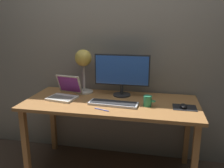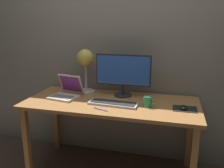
{
  "view_description": "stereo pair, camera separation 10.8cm",
  "coord_description": "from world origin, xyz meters",
  "px_view_note": "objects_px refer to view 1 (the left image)",
  "views": [
    {
      "loc": [
        0.43,
        -2.04,
        1.46
      ],
      "look_at": [
        0.02,
        -0.05,
        0.92
      ],
      "focal_mm": 37.92,
      "sensor_mm": 36.0,
      "label": 1
    },
    {
      "loc": [
        0.53,
        -2.02,
        1.46
      ],
      "look_at": [
        0.02,
        -0.05,
        0.92
      ],
      "focal_mm": 37.92,
      "sensor_mm": 36.0,
      "label": 2
    }
  ],
  "objects_px": {
    "keyboard_main": "(113,103)",
    "coffee_mug": "(148,101)",
    "laptop": "(65,91)",
    "mouse": "(183,106)",
    "desk_lamp": "(83,62)",
    "monitor": "(122,72)",
    "pen": "(102,110)"
  },
  "relations": [
    {
      "from": "laptop",
      "to": "desk_lamp",
      "type": "xyz_separation_m",
      "value": [
        0.13,
        0.19,
        0.26
      ]
    },
    {
      "from": "pen",
      "to": "monitor",
      "type": "bearing_deg",
      "value": 76.87
    },
    {
      "from": "coffee_mug",
      "to": "pen",
      "type": "bearing_deg",
      "value": -154.55
    },
    {
      "from": "mouse",
      "to": "coffee_mug",
      "type": "distance_m",
      "value": 0.3
    },
    {
      "from": "monitor",
      "to": "laptop",
      "type": "bearing_deg",
      "value": -163.32
    },
    {
      "from": "pen",
      "to": "mouse",
      "type": "bearing_deg",
      "value": 15.56
    },
    {
      "from": "laptop",
      "to": "coffee_mug",
      "type": "bearing_deg",
      "value": -6.59
    },
    {
      "from": "keyboard_main",
      "to": "laptop",
      "type": "distance_m",
      "value": 0.52
    },
    {
      "from": "keyboard_main",
      "to": "coffee_mug",
      "type": "height_order",
      "value": "coffee_mug"
    },
    {
      "from": "desk_lamp",
      "to": "monitor",
      "type": "bearing_deg",
      "value": -4.77
    },
    {
      "from": "mouse",
      "to": "coffee_mug",
      "type": "relative_size",
      "value": 0.9
    },
    {
      "from": "monitor",
      "to": "desk_lamp",
      "type": "height_order",
      "value": "desk_lamp"
    },
    {
      "from": "monitor",
      "to": "desk_lamp",
      "type": "distance_m",
      "value": 0.41
    },
    {
      "from": "desk_lamp",
      "to": "coffee_mug",
      "type": "bearing_deg",
      "value": -22.93
    },
    {
      "from": "monitor",
      "to": "desk_lamp",
      "type": "bearing_deg",
      "value": 175.23
    },
    {
      "from": "monitor",
      "to": "mouse",
      "type": "xyz_separation_m",
      "value": [
        0.57,
        -0.24,
        -0.22
      ]
    },
    {
      "from": "mouse",
      "to": "coffee_mug",
      "type": "xyz_separation_m",
      "value": [
        -0.3,
        -0.01,
        0.03
      ]
    },
    {
      "from": "laptop",
      "to": "mouse",
      "type": "bearing_deg",
      "value": -4.23
    },
    {
      "from": "keyboard_main",
      "to": "coffee_mug",
      "type": "relative_size",
      "value": 4.19
    },
    {
      "from": "mouse",
      "to": "pen",
      "type": "bearing_deg",
      "value": -164.44
    },
    {
      "from": "keyboard_main",
      "to": "laptop",
      "type": "xyz_separation_m",
      "value": [
        -0.5,
        0.12,
        0.05
      ]
    },
    {
      "from": "keyboard_main",
      "to": "pen",
      "type": "xyz_separation_m",
      "value": [
        -0.07,
        -0.15,
        -0.01
      ]
    },
    {
      "from": "monitor",
      "to": "mouse",
      "type": "relative_size",
      "value": 5.63
    },
    {
      "from": "keyboard_main",
      "to": "pen",
      "type": "height_order",
      "value": "keyboard_main"
    },
    {
      "from": "coffee_mug",
      "to": "mouse",
      "type": "bearing_deg",
      "value": 2.06
    },
    {
      "from": "desk_lamp",
      "to": "mouse",
      "type": "xyz_separation_m",
      "value": [
        0.98,
        -0.27,
        -0.3
      ]
    },
    {
      "from": "laptop",
      "to": "mouse",
      "type": "relative_size",
      "value": 3.33
    },
    {
      "from": "monitor",
      "to": "mouse",
      "type": "height_order",
      "value": "monitor"
    },
    {
      "from": "coffee_mug",
      "to": "keyboard_main",
      "type": "bearing_deg",
      "value": -175.06
    },
    {
      "from": "mouse",
      "to": "pen",
      "type": "distance_m",
      "value": 0.7
    },
    {
      "from": "keyboard_main",
      "to": "monitor",
      "type": "bearing_deg",
      "value": 83.81
    },
    {
      "from": "laptop",
      "to": "mouse",
      "type": "xyz_separation_m",
      "value": [
        1.1,
        -0.08,
        -0.04
      ]
    }
  ]
}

